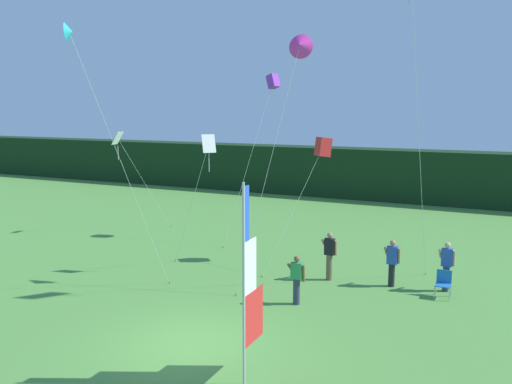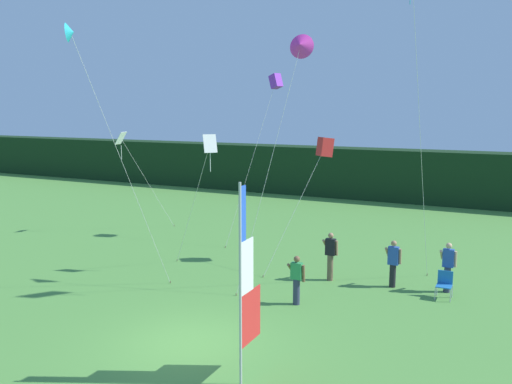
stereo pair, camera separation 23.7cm
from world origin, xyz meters
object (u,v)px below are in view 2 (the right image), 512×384
(person_far_right, at_px, (393,262))
(kite_red_box_5, at_px, (325,147))
(folding_chair, at_px, (445,283))
(banner_flag, at_px, (246,287))
(person_near_banner, at_px, (448,266))
(kite_white_diamond_2, at_px, (208,152))
(kite_cyan_delta_0, at_px, (71,35))
(kite_purple_box_1, at_px, (276,82))
(person_mid_field, at_px, (330,255))
(kite_white_diamond_3, at_px, (124,144))
(person_far_left, at_px, (297,279))
(kite_magenta_delta_4, at_px, (301,46))

(person_far_right, distance_m, kite_red_box_5, 5.38)
(folding_chair, height_order, kite_red_box_5, kite_red_box_5)
(folding_chair, bearing_deg, banner_flag, -113.94)
(person_near_banner, distance_m, kite_white_diamond_2, 9.40)
(kite_white_diamond_2, bearing_deg, kite_red_box_5, 43.33)
(kite_cyan_delta_0, distance_m, kite_purple_box_1, 10.67)
(person_near_banner, bearing_deg, person_mid_field, -172.29)
(folding_chair, distance_m, kite_white_diamond_2, 9.48)
(kite_white_diamond_3, distance_m, kite_red_box_5, 10.72)
(person_near_banner, bearing_deg, kite_red_box_5, 161.39)
(person_mid_field, bearing_deg, folding_chair, -1.20)
(banner_flag, relative_size, person_far_right, 2.79)
(kite_purple_box_1, relative_size, kite_white_diamond_2, 1.49)
(person_far_left, xyz_separation_m, kite_magenta_delta_4, (-0.71, 1.88, 7.42))
(person_far_left, bearing_deg, kite_red_box_5, 99.73)
(person_far_left, bearing_deg, person_near_banner, 38.63)
(kite_purple_box_1, bearing_deg, folding_chair, -31.68)
(person_far_right, xyz_separation_m, kite_red_box_5, (-3.27, 1.99, 3.79))
(person_near_banner, relative_size, kite_white_diamond_2, 0.33)
(person_near_banner, xyz_separation_m, folding_chair, (-0.01, -0.62, -0.41))
(person_far_right, bearing_deg, person_far_left, -128.12)
(person_far_left, distance_m, folding_chair, 5.00)
(banner_flag, distance_m, kite_white_diamond_3, 16.46)
(person_near_banner, relative_size, kite_magenta_delta_4, 0.20)
(banner_flag, xyz_separation_m, person_far_left, (-0.76, 4.98, -1.39))
(kite_purple_box_1, height_order, kite_magenta_delta_4, kite_magenta_delta_4)
(person_far_left, height_order, kite_cyan_delta_0, kite_cyan_delta_0)
(folding_chair, bearing_deg, person_near_banner, 89.17)
(person_far_left, xyz_separation_m, person_far_right, (2.40, 3.06, 0.04))
(kite_cyan_delta_0, bearing_deg, kite_white_diamond_2, 60.36)
(kite_red_box_5, bearing_deg, person_far_right, -31.30)
(person_near_banner, height_order, kite_white_diamond_2, kite_white_diamond_2)
(kite_magenta_delta_4, bearing_deg, person_far_right, 20.82)
(person_far_right, relative_size, kite_red_box_5, 0.33)
(kite_cyan_delta_0, xyz_separation_m, kite_purple_box_1, (2.34, 10.36, -1.06))
(person_mid_field, distance_m, kite_magenta_delta_4, 7.43)
(person_far_right, bearing_deg, kite_red_box_5, 148.70)
(kite_red_box_5, bearing_deg, folding_chair, -24.76)
(kite_red_box_5, bearing_deg, banner_flag, -80.80)
(person_far_right, relative_size, folding_chair, 1.88)
(kite_white_diamond_3, height_order, kite_magenta_delta_4, kite_magenta_delta_4)
(person_far_right, bearing_deg, kite_white_diamond_3, 169.26)
(kite_white_diamond_3, bearing_deg, kite_cyan_delta_0, -58.92)
(person_near_banner, bearing_deg, kite_magenta_delta_4, -163.31)
(kite_white_diamond_3, bearing_deg, folding_chair, -10.75)
(banner_flag, height_order, person_mid_field, banner_flag)
(person_near_banner, xyz_separation_m, kite_white_diamond_2, (-8.50, -1.55, 3.69))
(person_mid_field, bearing_deg, person_near_banner, 7.71)
(person_far_left, relative_size, folding_chair, 1.79)
(kite_cyan_delta_0, height_order, kite_magenta_delta_4, kite_cyan_delta_0)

